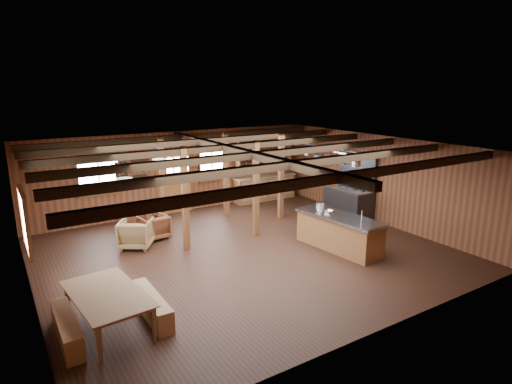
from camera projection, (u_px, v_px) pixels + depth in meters
room at (244, 202)px, 11.01m from camera, size 10.04×9.04×2.84m
ceiling_joists at (240, 152)px, 10.84m from camera, size 9.80×8.82×0.18m
timber_posts at (224, 184)px, 12.98m from camera, size 3.95×2.35×2.80m
back_door at (178, 187)px, 14.78m from camera, size 1.02×0.08×2.15m
window_back_left at (99, 175)px, 13.27m from camera, size 1.32×0.06×1.32m
window_back_right at (212, 163)px, 15.29m from camera, size 1.02×0.06×1.32m
window_left at (24, 221)px, 8.80m from camera, size 0.14×1.24×1.32m
notice_boards at (134, 170)px, 13.83m from camera, size 1.08×0.03×0.90m
back_counter at (264, 184)px, 16.41m from camera, size 2.55×0.60×2.45m
pendant_lamps at (144, 172)px, 10.46m from camera, size 1.86×2.36×0.66m
pot_rack at (322, 156)px, 12.65m from camera, size 0.35×3.00×0.42m
kitchen_island at (339, 232)px, 11.50m from camera, size 1.16×2.58×1.20m
step_stool at (348, 236)px, 12.00m from camera, size 0.46×0.34×0.39m
commercial_range at (350, 197)px, 14.29m from camera, size 0.88×1.72×2.12m
dining_table at (110, 310)px, 7.75m from camera, size 1.32×2.13×0.71m
bench_wall at (67, 329)px, 7.39m from camera, size 0.30×1.62×0.45m
bench_aisle at (152, 306)px, 8.17m from camera, size 0.31×1.64×0.45m
armchair_a at (154, 227)px, 12.31m from camera, size 0.84×0.86×0.69m
armchair_b at (137, 218)px, 12.96m from camera, size 1.16×1.17×0.79m
armchair_c at (136, 234)px, 11.64m from camera, size 1.16×1.17×0.78m
counter_pot at (321, 205)px, 12.09m from camera, size 0.28×0.28×0.17m
bowl at (329, 211)px, 11.66m from camera, size 0.26×0.26×0.06m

